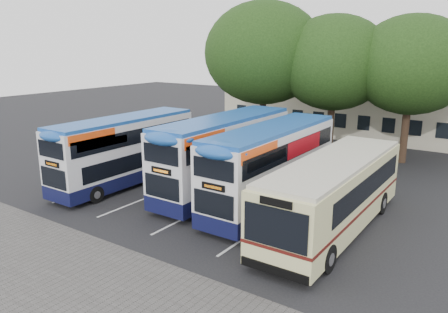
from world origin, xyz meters
TOP-DOWN VIEW (x-y plane):
  - ground at (0.00, 0.00)m, footprint 120.00×120.00m
  - paving_strip at (-2.00, -5.00)m, footprint 40.00×6.00m
  - bay_lines at (-3.75, 5.00)m, footprint 14.12×11.00m
  - depot_building at (0.00, 26.99)m, footprint 32.40×8.40m
  - tree_left at (-7.79, 16.21)m, footprint 8.96×8.96m
  - tree_mid at (-2.72, 17.31)m, footprint 7.90×7.90m
  - tree_right at (2.25, 18.29)m, footprint 7.77×7.77m
  - bus_dd_left at (-9.91, 3.96)m, footprint 2.31×9.55m
  - bus_dd_mid at (-4.33, 6.03)m, footprint 2.46×10.17m
  - bus_dd_right at (-1.16, 5.52)m, footprint 2.40×9.90m
  - bus_single at (2.46, 4.55)m, footprint 2.77×10.86m

SIDE VIEW (x-z plane):
  - ground at x=0.00m, z-range 0.00..0.00m
  - paving_strip at x=-2.00m, z-range 0.00..0.01m
  - bay_lines at x=-3.75m, z-range 0.00..0.01m
  - bus_single at x=2.46m, z-range 0.22..3.46m
  - bus_dd_left at x=-9.91m, z-range 0.20..4.18m
  - bus_dd_right at x=-1.16m, z-range 0.21..4.33m
  - bus_dd_mid at x=-4.33m, z-range 0.22..4.45m
  - depot_building at x=0.00m, z-range 0.05..6.25m
  - tree_right at x=2.25m, z-range 1.68..11.68m
  - tree_mid at x=-2.72m, z-range 1.69..11.80m
  - tree_left at x=-7.79m, z-range 1.78..12.98m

